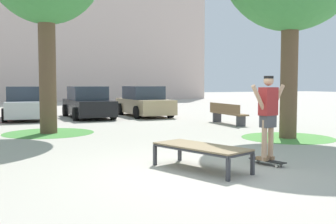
{
  "coord_description": "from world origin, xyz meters",
  "views": [
    {
      "loc": [
        -3.66,
        -6.36,
        1.63
      ],
      "look_at": [
        0.03,
        1.68,
        1.0
      ],
      "focal_mm": 42.76,
      "sensor_mm": 36.0,
      "label": 1
    }
  ],
  "objects": [
    {
      "name": "skater",
      "position": [
        1.47,
        0.04,
        1.07
      ],
      "size": [
        0.99,
        0.35,
        1.69
      ],
      "color": "tan",
      "rests_on": "skateboard"
    },
    {
      "name": "grass_patch_near_right",
      "position": [
        4.59,
        2.99,
        0.0
      ],
      "size": [
        2.75,
        2.75,
        0.01
      ],
      "primitive_type": "cylinder",
      "color": "#519342",
      "rests_on": "ground"
    },
    {
      "name": "building_facade",
      "position": [
        0.62,
        33.79,
        7.12
      ],
      "size": [
        35.15,
        4.0,
        14.24
      ],
      "primitive_type": "cube",
      "color": "beige",
      "rests_on": "ground"
    },
    {
      "name": "skateboard",
      "position": [
        1.47,
        0.04,
        0.08
      ],
      "size": [
        0.38,
        0.82,
        0.09
      ],
      "color": "black",
      "rests_on": "ground"
    },
    {
      "name": "park_bench",
      "position": [
        5.2,
        7.25,
        0.45
      ],
      "size": [
        0.59,
        2.42,
        0.83
      ],
      "color": "brown",
      "rests_on": "ground"
    },
    {
      "name": "skate_box",
      "position": [
        0.03,
        0.18,
        0.41
      ],
      "size": [
        1.33,
        2.04,
        0.46
      ],
      "color": "#38383D",
      "rests_on": "ground"
    },
    {
      "name": "car_tan",
      "position": [
        3.6,
        12.39,
        0.69
      ],
      "size": [
        1.95,
        4.21,
        1.5
      ],
      "color": "tan",
      "rests_on": "ground"
    },
    {
      "name": "car_silver",
      "position": [
        -1.99,
        13.0,
        0.69
      ],
      "size": [
        2.16,
        4.32,
        1.5
      ],
      "color": "#B7BABF",
      "rests_on": "ground"
    },
    {
      "name": "ground_plane",
      "position": [
        0.0,
        0.0,
        0.0
      ],
      "size": [
        120.0,
        120.0,
        0.0
      ],
      "primitive_type": "plane",
      "color": "#B2AA9E"
    },
    {
      "name": "car_black",
      "position": [
        0.81,
        12.57,
        0.69
      ],
      "size": [
        1.95,
        4.21,
        1.5
      ],
      "color": "black",
      "rests_on": "ground"
    },
    {
      "name": "grass_patch_mid_back",
      "position": [
        -1.78,
        7.2,
        0.0
      ],
      "size": [
        2.94,
        2.94,
        0.01
      ],
      "primitive_type": "cylinder",
      "color": "#47893D",
      "rests_on": "ground"
    }
  ]
}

